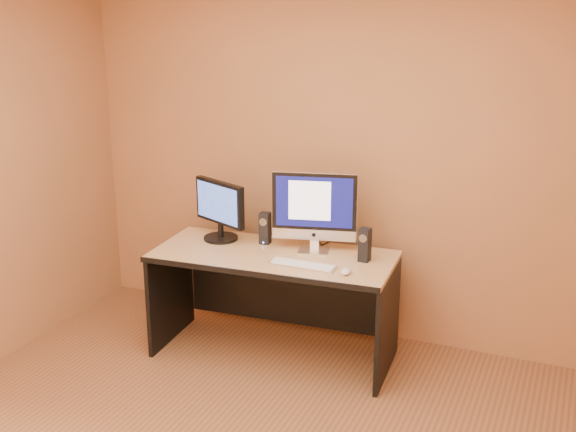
{
  "coord_description": "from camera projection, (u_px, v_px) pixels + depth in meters",
  "views": [
    {
      "loc": [
        1.53,
        -2.65,
        2.38
      ],
      "look_at": [
        -0.17,
        1.31,
        1.04
      ],
      "focal_mm": 45.0,
      "sensor_mm": 36.0,
      "label": 1
    }
  ],
  "objects": [
    {
      "name": "desk",
      "position": [
        274.0,
        305.0,
        4.86
      ],
      "size": [
        1.63,
        0.8,
        0.73
      ],
      "primitive_type": null,
      "rotation": [
        0.0,
        0.0,
        0.07
      ],
      "color": "tan",
      "rests_on": "ground"
    },
    {
      "name": "keyboard",
      "position": [
        303.0,
        265.0,
        4.53
      ],
      "size": [
        0.43,
        0.12,
        0.02
      ],
      "primitive_type": "cube",
      "rotation": [
        0.0,
        0.0,
        0.0
      ],
      "color": "silver",
      "rests_on": "desk"
    },
    {
      "name": "cable_b",
      "position": [
        324.0,
        244.0,
        4.92
      ],
      "size": [
        0.05,
        0.18,
        0.01
      ],
      "primitive_type": "cylinder",
      "rotation": [
        1.57,
        0.0,
        -0.24
      ],
      "color": "black",
      "rests_on": "desk"
    },
    {
      "name": "speaker_left",
      "position": [
        265.0,
        228.0,
        4.92
      ],
      "size": [
        0.07,
        0.08,
        0.22
      ],
      "primitive_type": null,
      "rotation": [
        0.0,
        0.0,
        0.08
      ],
      "color": "black",
      "rests_on": "desk"
    },
    {
      "name": "cable_a",
      "position": [
        323.0,
        246.0,
        4.88
      ],
      "size": [
        0.13,
        0.19,
        0.01
      ],
      "primitive_type": "cylinder",
      "rotation": [
        1.57,
        0.0,
        0.58
      ],
      "color": "black",
      "rests_on": "desk"
    },
    {
      "name": "mouse",
      "position": [
        346.0,
        271.0,
        4.41
      ],
      "size": [
        0.07,
        0.11,
        0.04
      ],
      "primitive_type": "ellipsoid",
      "rotation": [
        0.0,
        0.0,
        0.09
      ],
      "color": "silver",
      "rests_on": "desk"
    },
    {
      "name": "speaker_right",
      "position": [
        365.0,
        245.0,
        4.59
      ],
      "size": [
        0.07,
        0.08,
        0.22
      ],
      "primitive_type": null,
      "rotation": [
        0.0,
        0.0,
        -0.07
      ],
      "color": "black",
      "rests_on": "desk"
    },
    {
      "name": "second_monitor",
      "position": [
        220.0,
        211.0,
        4.97
      ],
      "size": [
        0.53,
        0.4,
        0.42
      ],
      "primitive_type": null,
      "rotation": [
        0.0,
        0.0,
        -0.4
      ],
      "color": "black",
      "rests_on": "desk"
    },
    {
      "name": "walls",
      "position": [
        208.0,
        245.0,
        3.22
      ],
      "size": [
        4.0,
        4.0,
        2.6
      ],
      "primitive_type": null,
      "color": "#A16341",
      "rests_on": "ground"
    },
    {
      "name": "imac",
      "position": [
        314.0,
        212.0,
        4.72
      ],
      "size": [
        0.6,
        0.34,
        0.55
      ],
      "primitive_type": null,
      "rotation": [
        0.0,
        0.0,
        0.25
      ],
      "color": "silver",
      "rests_on": "desk"
    }
  ]
}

